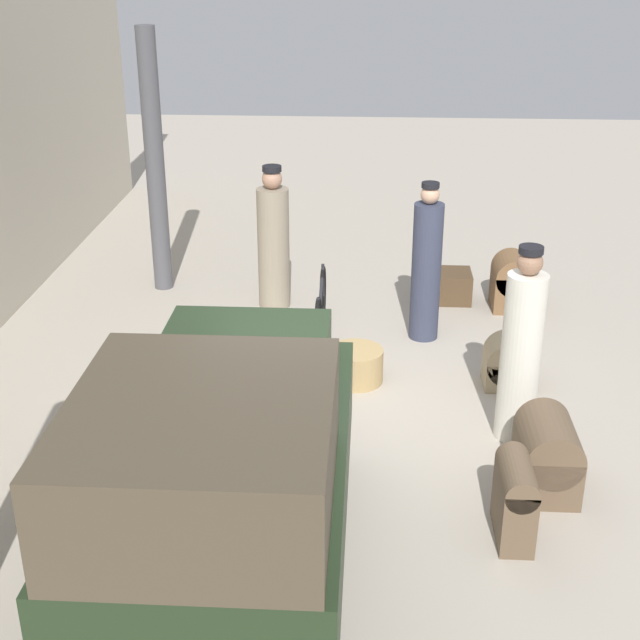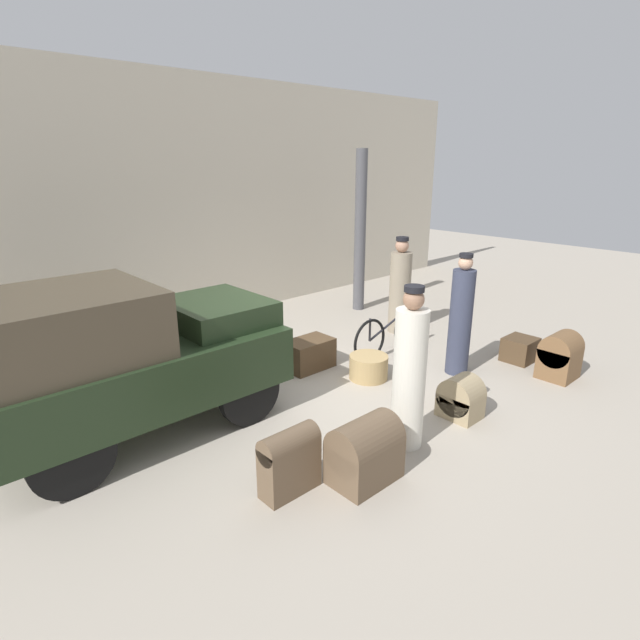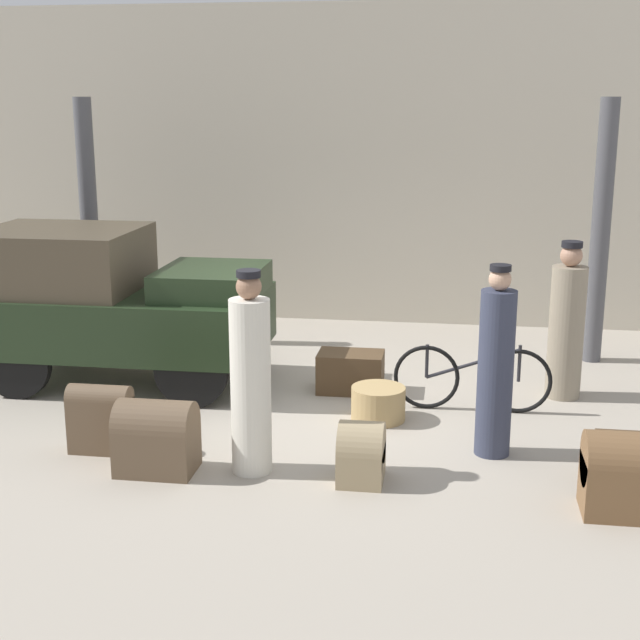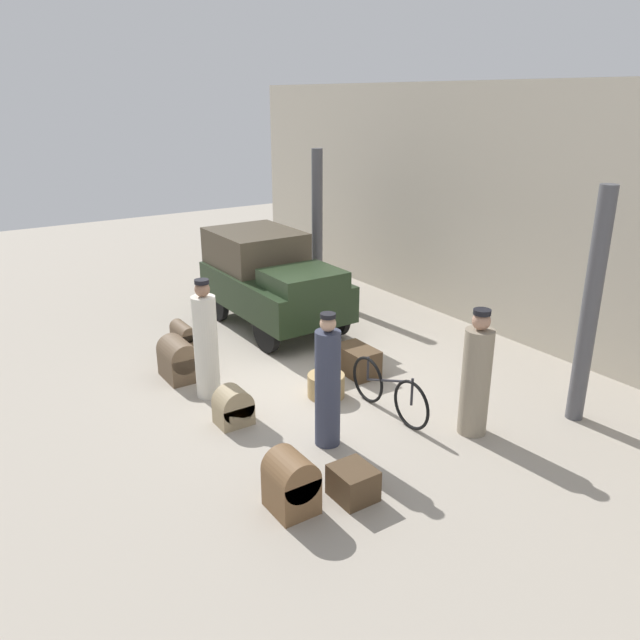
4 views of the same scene
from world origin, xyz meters
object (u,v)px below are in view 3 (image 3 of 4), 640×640
Objects in this scene: porter_lifting_near_truck at (251,381)px; truck at (112,300)px; wicker_basket at (378,403)px; porter_carrying_trunk at (566,327)px; trunk_wicker_pale at (156,437)px; conductor_in_dark_uniform at (496,368)px; trunk_barrel_dark at (616,473)px; suitcase_small_leather at (626,459)px; bicycle at (472,378)px; trunk_umber_medium at (351,372)px; trunk_large_brown at (101,416)px; suitcase_tan_flat at (361,454)px.

truck is at bearing 133.24° from porter_lifting_near_truck.
porter_carrying_trunk reaches higher than wicker_basket.
trunk_wicker_pale is at bearing -138.85° from wicker_basket.
porter_carrying_trunk is at bearing 64.90° from conductor_in_dark_uniform.
porter_lifting_near_truck reaches higher than porter_carrying_trunk.
trunk_wicker_pale is at bearing 176.34° from trunk_barrel_dark.
trunk_wicker_pale is 1.42× the size of suitcase_small_leather.
porter_carrying_trunk is 2.56× the size of trunk_wicker_pale.
truck reaches higher than trunk_wicker_pale.
porter_lifting_near_truck is 2.66× the size of trunk_barrel_dark.
porter_lifting_near_truck reaches higher than bicycle.
trunk_umber_medium is (2.75, 0.04, -0.75)m from truck.
conductor_in_dark_uniform reaches higher than trunk_wicker_pale.
trunk_umber_medium is at bearing 142.43° from suitcase_small_leather.
trunk_umber_medium is (-1.33, 0.45, -0.13)m from bicycle.
trunk_wicker_pale is at bearing -170.65° from porter_lifting_near_truck.
bicycle is 1.26m from conductor_in_dark_uniform.
trunk_wicker_pale is at bearing -144.11° from bicycle.
trunk_large_brown is (-3.60, -0.50, -0.48)m from conductor_in_dark_uniform.
suitcase_tan_flat is (-1.14, -0.78, -0.59)m from conductor_in_dark_uniform.
conductor_in_dark_uniform is 2.63× the size of trunk_wicker_pale.
suitcase_tan_flat is (0.37, -2.39, 0.02)m from trunk_umber_medium.
bicycle reaches higher than wicker_basket.
porter_carrying_trunk is 0.96× the size of porter_lifting_near_truck.
trunk_umber_medium is 2.42m from suitcase_tan_flat.
porter_carrying_trunk is 2.66× the size of trunk_large_brown.
porter_lifting_near_truck reaches higher than trunk_umber_medium.
porter_lifting_near_truck is 1.57m from trunk_large_brown.
bicycle is at bearing 23.53° from wicker_basket.
conductor_in_dark_uniform is 0.98× the size of porter_lifting_near_truck.
bicycle is 3.45× the size of suitcase_small_leather.
trunk_umber_medium is at bearing 131.91° from trunk_barrel_dark.
conductor_in_dark_uniform is 1.50m from suitcase_tan_flat.
conductor_in_dark_uniform is at bearing 34.51° from suitcase_tan_flat.
porter_lifting_near_truck is at bearing -136.12° from bicycle.
porter_carrying_trunk is 2.41m from trunk_umber_medium.
suitcase_small_leather is (4.71, 0.08, -0.16)m from trunk_large_brown.
trunk_barrel_dark is (1.09, -2.25, -0.02)m from bicycle.
bicycle is at bearing 35.89° from trunk_wicker_pale.
porter_carrying_trunk is at bearing 40.17° from porter_lifting_near_truck.
trunk_wicker_pale is 1.81m from suitcase_tan_flat.
trunk_wicker_pale is 1.27× the size of suitcase_tan_flat.
wicker_basket is (-0.95, -0.41, -0.18)m from bicycle.
truck is at bearing 118.62° from trunk_wicker_pale.
truck reaches higher than trunk_umber_medium.
trunk_large_brown is 0.90× the size of trunk_umber_medium.
conductor_in_dark_uniform is at bearing -33.35° from wicker_basket.
truck reaches higher than trunk_large_brown.
trunk_barrel_dark is at bearing -7.20° from porter_lifting_near_truck.
trunk_barrel_dark reaches higher than trunk_large_brown.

